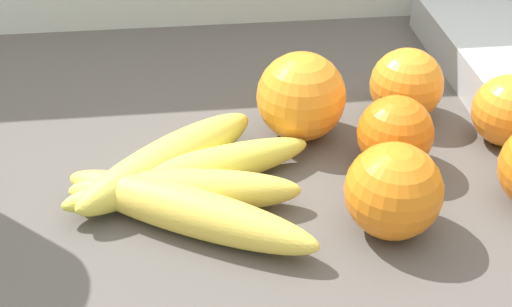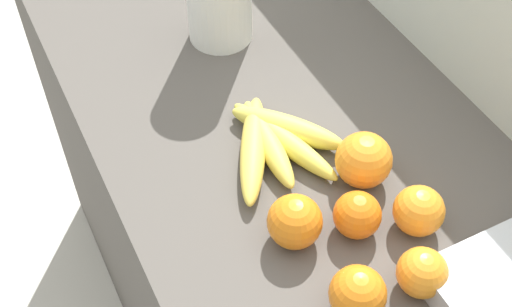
% 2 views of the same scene
% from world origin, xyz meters
% --- Properties ---
extents(counter, '(1.65, 0.60, 0.93)m').
position_xyz_m(counter, '(0.00, 0.00, 0.46)').
color(counter, '#514C47').
rests_on(counter, ground).
extents(wall_back, '(2.05, 0.06, 1.30)m').
position_xyz_m(wall_back, '(0.00, 0.33, 0.65)').
color(wall_back, silver).
rests_on(wall_back, ground).
extents(banana_bunch, '(0.22, 0.21, 0.04)m').
position_xyz_m(banana_bunch, '(-0.04, -0.04, 0.95)').
color(banana_bunch, '#E8C94C').
rests_on(banana_bunch, counter).
extents(orange_back_left, '(0.08, 0.08, 0.08)m').
position_xyz_m(orange_back_left, '(0.13, -0.10, 0.96)').
color(orange_back_left, orange).
rests_on(orange_back_left, counter).
extents(orange_front, '(0.07, 0.07, 0.07)m').
position_xyz_m(orange_front, '(0.27, 0.01, 0.96)').
color(orange_front, orange).
rests_on(orange_front, counter).
extents(orange_right, '(0.07, 0.07, 0.07)m').
position_xyz_m(orange_right, '(0.15, -0.01, 0.96)').
color(orange_right, orange).
rests_on(orange_right, counter).
extents(orange_back_right, '(0.08, 0.08, 0.08)m').
position_xyz_m(orange_back_right, '(0.08, 0.05, 0.97)').
color(orange_back_right, orange).
rests_on(orange_back_right, counter).
extents(orange_center, '(0.07, 0.07, 0.07)m').
position_xyz_m(orange_center, '(0.26, -0.08, 0.96)').
color(orange_center, orange).
rests_on(orange_center, counter).
extents(orange_far_right, '(0.07, 0.07, 0.07)m').
position_xyz_m(orange_far_right, '(0.19, 0.07, 0.96)').
color(orange_far_right, orange).
rests_on(orange_far_right, counter).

